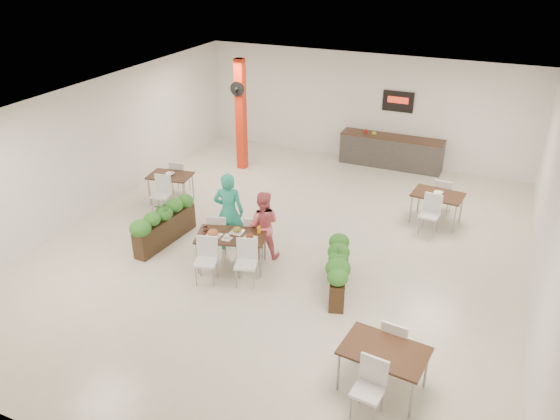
{
  "coord_description": "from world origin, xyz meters",
  "views": [
    {
      "loc": [
        4.12,
        -9.6,
        6.15
      ],
      "look_at": [
        0.05,
        -0.37,
        1.1
      ],
      "focal_mm": 35.0,
      "sensor_mm": 36.0,
      "label": 1
    }
  ],
  "objects_px": {
    "service_counter": "(391,151)",
    "main_table": "(231,240)",
    "red_column": "(241,114)",
    "side_table_a": "(170,180)",
    "diner_man": "(229,212)",
    "diner_woman": "(263,225)",
    "planter_right": "(338,267)",
    "side_table_b": "(437,199)",
    "side_table_c": "(384,356)",
    "planter_left": "(165,222)"
  },
  "relations": [
    {
      "from": "planter_right",
      "to": "red_column",
      "type": "bearing_deg",
      "value": 133.42
    },
    {
      "from": "service_counter",
      "to": "side_table_b",
      "type": "height_order",
      "value": "service_counter"
    },
    {
      "from": "service_counter",
      "to": "red_column",
      "type": "bearing_deg",
      "value": -155.0
    },
    {
      "from": "diner_woman",
      "to": "planter_left",
      "type": "distance_m",
      "value": 2.28
    },
    {
      "from": "planter_right",
      "to": "main_table",
      "type": "bearing_deg",
      "value": -176.47
    },
    {
      "from": "service_counter",
      "to": "main_table",
      "type": "height_order",
      "value": "service_counter"
    },
    {
      "from": "side_table_c",
      "to": "planter_left",
      "type": "bearing_deg",
      "value": 162.43
    },
    {
      "from": "side_table_c",
      "to": "side_table_b",
      "type": "bearing_deg",
      "value": 97.9
    },
    {
      "from": "planter_left",
      "to": "service_counter",
      "type": "bearing_deg",
      "value": 61.62
    },
    {
      "from": "main_table",
      "to": "diner_man",
      "type": "relative_size",
      "value": 1.07
    },
    {
      "from": "diner_man",
      "to": "diner_woman",
      "type": "bearing_deg",
      "value": 162.73
    },
    {
      "from": "main_table",
      "to": "side_table_b",
      "type": "xyz_separation_m",
      "value": [
        3.53,
        3.71,
        -0.01
      ]
    },
    {
      "from": "planter_left",
      "to": "side_table_b",
      "type": "distance_m",
      "value": 6.35
    },
    {
      "from": "service_counter",
      "to": "side_table_c",
      "type": "xyz_separation_m",
      "value": [
        2.02,
        -8.95,
        0.14
      ]
    },
    {
      "from": "service_counter",
      "to": "planter_right",
      "type": "xyz_separation_m",
      "value": [
        0.57,
        -6.69,
        -0.01
      ]
    },
    {
      "from": "main_table",
      "to": "planter_right",
      "type": "height_order",
      "value": "main_table"
    },
    {
      "from": "side_table_c",
      "to": "main_table",
      "type": "bearing_deg",
      "value": 156.29
    },
    {
      "from": "red_column",
      "to": "main_table",
      "type": "distance_m",
      "value": 5.57
    },
    {
      "from": "red_column",
      "to": "service_counter",
      "type": "bearing_deg",
      "value": 25.0
    },
    {
      "from": "diner_man",
      "to": "side_table_b",
      "type": "relative_size",
      "value": 1.08
    },
    {
      "from": "red_column",
      "to": "diner_woman",
      "type": "relative_size",
      "value": 2.13
    },
    {
      "from": "side_table_b",
      "to": "planter_right",
      "type": "bearing_deg",
      "value": -103.87
    },
    {
      "from": "diner_man",
      "to": "diner_woman",
      "type": "distance_m",
      "value": 0.81
    },
    {
      "from": "main_table",
      "to": "side_table_a",
      "type": "distance_m",
      "value": 3.6
    },
    {
      "from": "red_column",
      "to": "side_table_b",
      "type": "xyz_separation_m",
      "value": [
        5.84,
        -1.25,
        -1.02
      ]
    },
    {
      "from": "diner_woman",
      "to": "side_table_c",
      "type": "relative_size",
      "value": 0.91
    },
    {
      "from": "diner_man",
      "to": "diner_woman",
      "type": "height_order",
      "value": "diner_man"
    },
    {
      "from": "red_column",
      "to": "diner_man",
      "type": "xyz_separation_m",
      "value": [
        1.92,
        -4.3,
        -0.75
      ]
    },
    {
      "from": "red_column",
      "to": "side_table_a",
      "type": "relative_size",
      "value": 1.92
    },
    {
      "from": "diner_man",
      "to": "planter_right",
      "type": "bearing_deg",
      "value": 151.64
    },
    {
      "from": "side_table_a",
      "to": "side_table_c",
      "type": "height_order",
      "value": "same"
    },
    {
      "from": "red_column",
      "to": "side_table_a",
      "type": "xyz_separation_m",
      "value": [
        -0.59,
        -2.83,
        -1.02
      ]
    },
    {
      "from": "diner_woman",
      "to": "service_counter",
      "type": "bearing_deg",
      "value": -118.99
    },
    {
      "from": "diner_man",
      "to": "side_table_b",
      "type": "height_order",
      "value": "diner_man"
    },
    {
      "from": "red_column",
      "to": "diner_man",
      "type": "height_order",
      "value": "red_column"
    },
    {
      "from": "red_column",
      "to": "planter_left",
      "type": "xyz_separation_m",
      "value": [
        0.48,
        -4.66,
        -1.13
      ]
    },
    {
      "from": "diner_man",
      "to": "planter_right",
      "type": "height_order",
      "value": "diner_man"
    },
    {
      "from": "diner_man",
      "to": "side_table_b",
      "type": "xyz_separation_m",
      "value": [
        3.92,
        3.05,
        -0.26
      ]
    },
    {
      "from": "service_counter",
      "to": "planter_right",
      "type": "relative_size",
      "value": 1.76
    },
    {
      "from": "side_table_a",
      "to": "planter_right",
      "type": "bearing_deg",
      "value": -30.51
    },
    {
      "from": "service_counter",
      "to": "planter_right",
      "type": "bearing_deg",
      "value": -85.17
    },
    {
      "from": "main_table",
      "to": "diner_woman",
      "type": "distance_m",
      "value": 0.78
    },
    {
      "from": "red_column",
      "to": "main_table",
      "type": "xyz_separation_m",
      "value": [
        2.31,
        -4.96,
        -1.01
      ]
    },
    {
      "from": "planter_right",
      "to": "side_table_b",
      "type": "relative_size",
      "value": 1.03
    },
    {
      "from": "service_counter",
      "to": "main_table",
      "type": "xyz_separation_m",
      "value": [
        -1.69,
        -6.83,
        0.14
      ]
    },
    {
      "from": "main_table",
      "to": "planter_right",
      "type": "relative_size",
      "value": 1.12
    },
    {
      "from": "side_table_b",
      "to": "diner_woman",
      "type": "bearing_deg",
      "value": -129.86
    },
    {
      "from": "diner_man",
      "to": "side_table_c",
      "type": "height_order",
      "value": "diner_man"
    },
    {
      "from": "planter_right",
      "to": "planter_left",
      "type": "bearing_deg",
      "value": 177.65
    },
    {
      "from": "service_counter",
      "to": "planter_right",
      "type": "distance_m",
      "value": 6.71
    }
  ]
}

